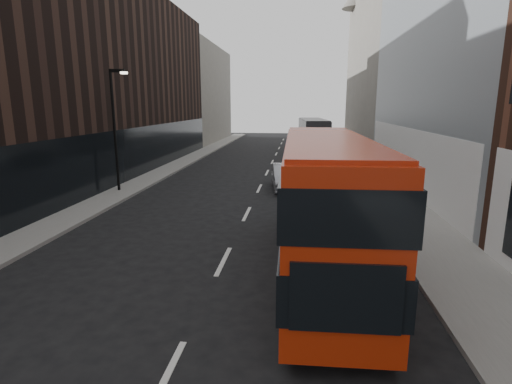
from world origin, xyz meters
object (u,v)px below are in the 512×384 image
(car_c, at_px, (304,162))
(grey_bus, at_px, (313,134))
(red_bus, at_px, (325,200))
(car_b, at_px, (286,177))
(car_a, at_px, (308,212))
(street_lamp, at_px, (115,122))

(car_c, bearing_deg, grey_bus, 80.07)
(red_bus, distance_m, grey_bus, 33.37)
(car_b, height_order, car_c, car_b)
(car_a, bearing_deg, car_c, 82.45)
(street_lamp, xyz_separation_m, car_b, (9.90, 2.07, -3.41))
(car_c, bearing_deg, car_a, -95.13)
(street_lamp, xyz_separation_m, red_bus, (11.48, -10.57, -1.82))
(car_a, distance_m, car_b, 8.16)
(car_a, bearing_deg, grey_bus, 80.22)
(red_bus, relative_size, car_b, 2.26)
(red_bus, xyz_separation_m, grey_bus, (0.65, 33.36, -0.43))
(street_lamp, distance_m, red_bus, 15.71)
(street_lamp, relative_size, car_c, 1.45)
(grey_bus, height_order, car_a, grey_bus)
(street_lamp, distance_m, grey_bus, 25.92)
(red_bus, height_order, car_c, red_bus)
(car_c, bearing_deg, car_b, -104.23)
(red_bus, height_order, car_b, red_bus)
(red_bus, bearing_deg, street_lamp, 136.44)
(red_bus, xyz_separation_m, car_a, (-0.39, 4.57, -1.62))
(car_a, bearing_deg, car_b, 90.72)
(red_bus, distance_m, car_b, 12.84)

